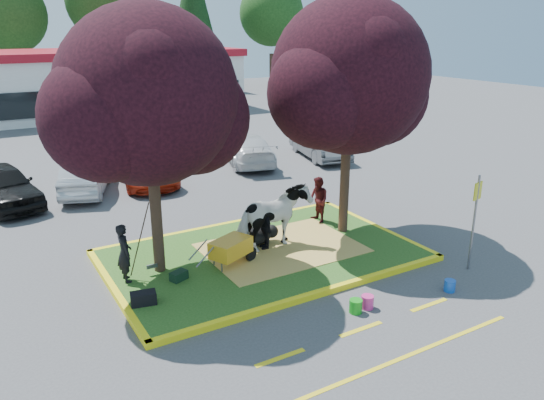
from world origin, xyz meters
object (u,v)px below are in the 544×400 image
car_silver (86,176)px  bucket_green (356,306)px  cow (274,218)px  bucket_pink (367,302)px  calf (251,236)px  bucket_blue (450,286)px  wheelbarrow (231,248)px  handler (124,253)px  sign_post (475,212)px  car_black (2,186)px

car_silver → bucket_green: bearing=125.4°
cow → bucket_pink: 3.81m
calf → bucket_blue: calf is taller
wheelbarrow → bucket_green: (1.44, -3.30, -0.50)m
cow → calf: cow is taller
cow → wheelbarrow: cow is taller
bucket_blue → handler: bearing=147.5°
sign_post → bucket_blue: (-1.38, -0.61, -1.44)m
handler → bucket_green: (4.03, -3.85, -0.73)m
cow → sign_post: bearing=-138.8°
sign_post → bucket_green: size_ratio=8.21×
car_black → calf: bearing=-66.6°
car_black → car_silver: size_ratio=1.09×
bucket_green → car_silver: car_silver is taller
cow → calf: size_ratio=1.63×
bucket_pink → bucket_green: bearing=-177.1°
cow → car_silver: bearing=14.1°
calf → car_black: 9.68m
bucket_blue → car_black: bearing=124.8°
cow → bucket_blue: (2.51, -4.08, -0.90)m
sign_post → bucket_pink: size_ratio=8.32×
handler → car_black: bearing=14.5°
wheelbarrow → car_black: bearing=93.8°
sign_post → bucket_pink: (-3.62, -0.22, -1.43)m
wheelbarrow → bucket_blue: wheelbarrow is taller
calf → bucket_blue: size_ratio=4.52×
bucket_green → car_black: size_ratio=0.07×
sign_post → car_black: sign_post is taller
calf → handler: handler is taller
car_silver → bucket_pink: bearing=126.9°
bucket_pink → bucket_blue: 2.27m
calf → bucket_green: (0.37, -4.20, -0.28)m
bucket_green → bucket_pink: 0.35m
cow → bucket_green: cow is taller
wheelbarrow → car_silver: car_silver is taller
bucket_green → car_black: car_black is taller
wheelbarrow → cow: bearing=-8.8°
wheelbarrow → bucket_green: size_ratio=6.13×
cow → sign_post: (3.90, -3.47, 0.54)m
wheelbarrow → sign_post: (5.41, -3.06, 0.93)m
bucket_green → calf: bearing=95.0°
handler → sign_post: sign_post is taller
cow → car_silver: size_ratio=0.53×
calf → bucket_pink: size_ratio=4.22×
bucket_blue → car_black: size_ratio=0.07×
calf → bucket_pink: 4.25m
calf → cow: bearing=-69.7°
bucket_green → bucket_blue: size_ratio=1.08×
bucket_pink → car_black: 13.62m
sign_post → bucket_green: sign_post is taller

